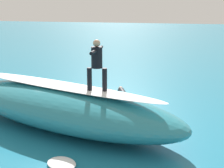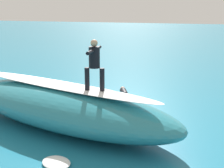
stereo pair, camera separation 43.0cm
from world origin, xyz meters
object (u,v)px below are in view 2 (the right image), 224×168
at_px(surfer_riding, 94,61).
at_px(surfer_paddling, 124,94).
at_px(surfboard_riding, 95,92).
at_px(surfboard_paddling, 124,97).

relative_size(surfer_riding, surfer_paddling, 0.92).
bearing_deg(surfer_riding, surfboard_riding, -139.74).
relative_size(surfboard_riding, surfer_riding, 1.18).
xyz_separation_m(surfboard_riding, surfer_riding, (0.00, 0.00, 0.97)).
height_order(surfboard_riding, surfboard_paddling, surfboard_riding).
bearing_deg(surfer_paddling, surfboard_riding, 160.75).
bearing_deg(surfboard_riding, surfer_riding, 40.26).
bearing_deg(surfboard_riding, surfboard_paddling, -92.29).
distance_m(surfer_riding, surfboard_paddling, 5.13).
relative_size(surfboard_riding, surfboard_paddling, 0.99).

